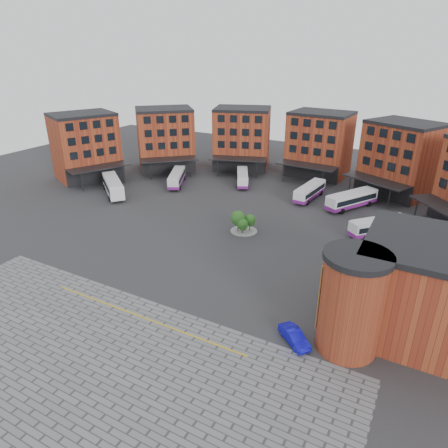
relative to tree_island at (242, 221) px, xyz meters
The scene contains 13 objects.
ground 11.88m from the tree_island, 99.21° to the right, with size 160.00×160.00×0.00m, color #28282B.
paving_zone 33.62m from the tree_island, 89.79° to the right, with size 50.00×22.00×0.02m, color slate.
yellow_line 25.64m from the tree_island, 89.72° to the right, with size 26.00×0.15×0.02m, color gold.
main_building 28.00m from the tree_island, 103.99° to the left, with size 94.14×42.48×14.60m.
east_building 30.74m from the tree_island, 28.60° to the right, with size 17.40×15.40×10.60m.
tree_island is the anchor object (origin of this frame).
bus_a 31.46m from the tree_island, behind, with size 10.94×9.57×3.36m.
bus_b 28.03m from the tree_island, 146.70° to the left, with size 6.72×10.46×2.94m.
bus_c 25.16m from the tree_island, 115.86° to the left, with size 6.55×9.95×2.81m.
bus_d 21.14m from the tree_island, 76.65° to the left, with size 3.50×10.66×2.95m.
bus_e 23.50m from the tree_island, 55.50° to the left, with size 7.89×11.03×3.17m.
bus_f 21.85m from the tree_island, 25.66° to the left, with size 8.54×9.12×2.86m.
blue_car 27.01m from the tree_island, 52.58° to the right, with size 1.49×4.28×1.41m, color #0F0EB8.
Camera 1 is at (27.41, -41.83, 27.70)m, focal length 32.00 mm.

